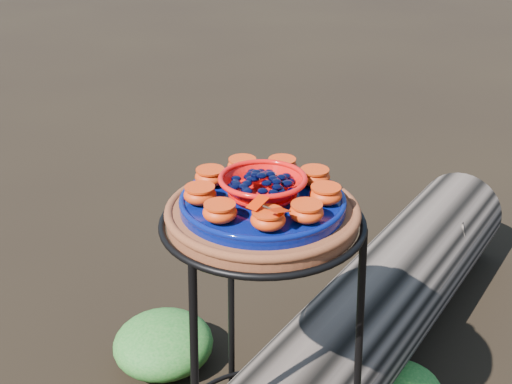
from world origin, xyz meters
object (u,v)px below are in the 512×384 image
object	(u,v)px
cobalt_plate	(263,203)
plant_stand	(262,362)
red_bowl	(263,188)
driftwood_log	(370,318)
terracotta_saucer	(263,215)

from	to	relation	value
cobalt_plate	plant_stand	bearing A→B (deg)	0.00
red_bowl	driftwood_log	distance (m)	0.81
plant_stand	terracotta_saucer	bearing A→B (deg)	0.00
terracotta_saucer	red_bowl	distance (m)	0.06
plant_stand	terracotta_saucer	world-z (taller)	terracotta_saucer
cobalt_plate	driftwood_log	world-z (taller)	cobalt_plate
red_bowl	terracotta_saucer	bearing A→B (deg)	0.00
terracotta_saucer	red_bowl	size ratio (longest dim) A/B	2.33
cobalt_plate	driftwood_log	bearing A→B (deg)	31.77
cobalt_plate	red_bowl	xyz separation A→B (m)	(0.00, 0.00, 0.03)
cobalt_plate	red_bowl	bearing A→B (deg)	0.00
red_bowl	driftwood_log	bearing A→B (deg)	31.77
red_bowl	plant_stand	bearing A→B (deg)	0.00
plant_stand	red_bowl	world-z (taller)	red_bowl
driftwood_log	red_bowl	bearing A→B (deg)	-148.23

